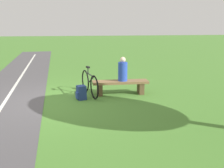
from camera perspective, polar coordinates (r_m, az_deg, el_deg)
ground_plane at (r=7.69m, az=-15.18°, el=-4.07°), size 80.00×80.00×0.00m
bench at (r=8.21m, az=1.91°, el=-0.19°), size 1.83×0.47×0.45m
person_seated at (r=8.12m, az=2.45°, el=3.10°), size 0.30×0.30×0.78m
bicycle at (r=8.14m, az=-5.12°, el=0.18°), size 0.46×1.67×0.92m
backpack at (r=7.72m, az=-7.02°, el=-1.98°), size 0.35×0.33×0.43m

